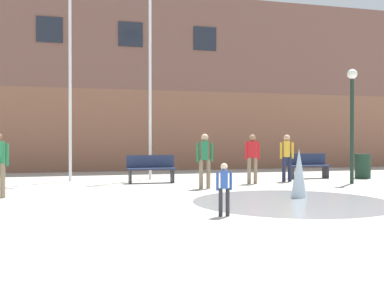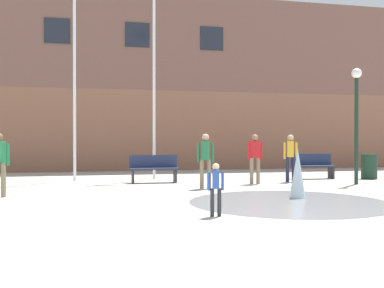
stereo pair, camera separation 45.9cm
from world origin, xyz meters
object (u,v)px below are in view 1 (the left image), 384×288
Objects in this scene: adult_near_bench at (252,155)px; child_in_fountain at (224,185)px; flagpole_right at (151,64)px; trash_can at (363,166)px; park_bench_left_of_flagpoles at (151,168)px; teen_by_trashcan at (205,156)px; adult_in_red at (287,154)px; lamp_post_right_lane at (352,108)px; flagpole_left at (71,57)px; park_bench_under_right_flagpole at (308,165)px.

adult_near_bench is 6.31m from child_in_fountain.
adult_near_bench is 0.20× the size of flagpole_right.
trash_can is at bearing -137.61° from adult_near_bench.
park_bench_left_of_flagpoles is 1.01× the size of adult_near_bench.
park_bench_left_of_flagpoles is 2.52m from teen_by_trashcan.
child_in_fountain is 0.13× the size of flagpole_right.
flagpole_right reaches higher than adult_near_bench.
adult_in_red is at bearing -132.91° from adult_near_bench.
lamp_post_right_lane is (6.03, -3.22, -1.72)m from flagpole_right.
adult_in_red is 0.43× the size of lamp_post_right_lane.
teen_by_trashcan reaches higher than park_bench_left_of_flagpoles.
lamp_post_right_lane is 3.03m from trash_can.
flagpole_right is at bearing -165.26° from child_in_fountain.
teen_by_trashcan is 1.61× the size of child_in_fountain.
adult_near_bench is 7.01m from flagpole_left.
park_bench_left_of_flagpoles is 0.20× the size of flagpole_right.
adult_near_bench is 1.61× the size of child_in_fountain.
lamp_post_right_lane is (6.24, -1.90, 1.95)m from park_bench_left_of_flagpoles.
lamp_post_right_lane is (3.14, -0.75, 1.50)m from adult_near_bench.
adult_near_bench reaches higher than park_bench_under_right_flagpole.
trash_can is (10.37, -1.56, -3.81)m from flagpole_left.
adult_in_red is at bearing -16.37° from flagpole_left.
park_bench_under_right_flagpole is 2.93m from lamp_post_right_lane.
lamp_post_right_lane is 4.11× the size of trash_can.
adult_in_red reaches higher than child_in_fountain.
teen_by_trashcan reaches higher than child_in_fountain.
flagpole_left is (-2.81, 8.09, 3.68)m from child_in_fountain.
park_bench_left_of_flagpoles and park_bench_under_right_flagpole have the same top height.
teen_by_trashcan is 6.89m from trash_can.
flagpole_left is (-7.07, 2.08, 3.32)m from adult_in_red.
park_bench_left_of_flagpoles is at bearing 107.07° from adult_in_red.
flagpole_right is at bearing 169.26° from park_bench_under_right_flagpole.
child_in_fountain is 9.99m from trash_can.
park_bench_left_of_flagpoles is at bearing 178.23° from trash_can.
trash_can is at bearing -11.60° from flagpole_right.
adult_near_bench reaches higher than park_bench_left_of_flagpoles.
adult_near_bench is (-2.74, -1.40, 0.45)m from park_bench_under_right_flagpole.
child_in_fountain is 1.10× the size of trash_can.
teen_by_trashcan is at bearing -42.62° from flagpole_left.
park_bench_under_right_flagpole is 0.43× the size of lamp_post_right_lane.
park_bench_left_of_flagpoles is at bearing -99.06° from flagpole_right.
flagpole_right is at bearing 168.40° from trash_can.
flagpole_right reaches higher than child_in_fountain.
park_bench_left_of_flagpoles reaches higher than trash_can.
adult_in_red reaches higher than trash_can.
lamp_post_right_lane is at bearing -20.13° from flagpole_left.
lamp_post_right_lane reaches higher than trash_can.
park_bench_left_of_flagpoles is 6.81m from lamp_post_right_lane.
child_in_fountain is at bearing -89.68° from flagpole_right.
teen_by_trashcan is at bearing -152.53° from park_bench_under_right_flagpole.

